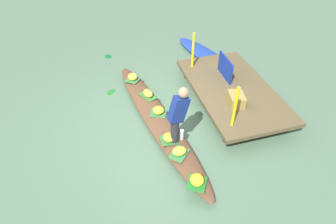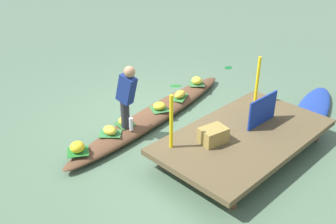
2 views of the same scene
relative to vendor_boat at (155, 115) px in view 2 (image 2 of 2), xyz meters
name	(u,v)px [view 2 (image 2 of 2)]	position (x,y,z in m)	size (l,w,h in m)	color
canal_water	(155,119)	(0.00, 0.00, -0.11)	(40.00, 40.00, 0.00)	#4F6D53
dock_platform	(244,136)	(-0.32, 1.95, 0.20)	(3.20, 1.80, 0.37)	brown
vendor_boat	(155,115)	(0.00, 0.00, 0.00)	(4.72, 0.61, 0.22)	brown
moored_boat	(311,113)	(-2.40, 2.17, -0.03)	(2.77, 0.62, 0.17)	#1E3A98
leaf_mat_0	(197,84)	(-1.56, -0.25, 0.11)	(0.34, 0.32, 0.01)	#386F3B
banana_bunch_0	(197,80)	(-1.56, -0.25, 0.20)	(0.24, 0.25, 0.17)	yellow
leaf_mat_1	(180,97)	(-0.77, -0.03, 0.11)	(0.43, 0.25, 0.01)	#317231
banana_bunch_1	(180,94)	(-0.77, -0.03, 0.19)	(0.31, 0.19, 0.15)	gold
leaf_mat_2	(78,152)	(1.94, 0.20, 0.11)	(0.35, 0.32, 0.01)	#22722A
banana_bunch_2	(77,147)	(1.94, 0.20, 0.21)	(0.25, 0.24, 0.19)	yellow
leaf_mat_3	(110,134)	(1.20, 0.12, 0.11)	(0.39, 0.28, 0.01)	#33783E
banana_bunch_3	(110,130)	(1.20, 0.12, 0.19)	(0.28, 0.22, 0.15)	gold
leaf_mat_4	(159,109)	(-0.09, 0.05, 0.11)	(0.34, 0.33, 0.01)	#346F39
banana_bunch_4	(159,106)	(-0.09, 0.05, 0.19)	(0.25, 0.26, 0.15)	gold
leaf_mat_5	(125,124)	(0.79, 0.03, 0.11)	(0.33, 0.30, 0.01)	#336C34
banana_bunch_5	(125,121)	(0.79, 0.03, 0.19)	(0.24, 0.23, 0.15)	yellow
vendor_person	(127,94)	(0.84, 0.19, 0.81)	(0.24, 0.43, 1.25)	#28282D
water_bottle	(131,124)	(0.84, 0.28, 0.23)	(0.07, 0.07, 0.25)	silver
market_banner	(263,110)	(-0.82, 1.95, 0.53)	(0.78, 0.03, 0.54)	navy
railing_post_west	(258,79)	(-1.52, 1.35, 0.73)	(0.06, 0.06, 0.94)	yellow
railing_post_east	(171,122)	(0.88, 1.35, 0.73)	(0.06, 0.06, 0.94)	yellow
produce_crate	(213,135)	(0.28, 1.73, 0.39)	(0.44, 0.32, 0.26)	olive
drifting_plant_0	(228,68)	(-3.34, -0.69, -0.11)	(0.27, 0.20, 0.01)	#125C28
drifting_plant_2	(176,86)	(-1.48, -0.85, -0.11)	(0.30, 0.18, 0.01)	#206C27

